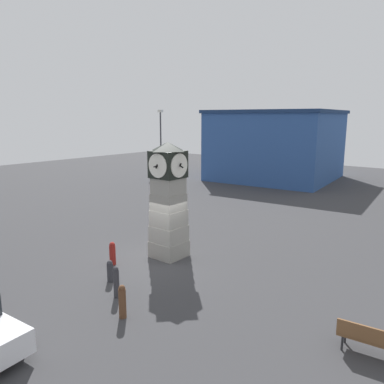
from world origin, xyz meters
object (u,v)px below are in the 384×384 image
Objects in this scene: bollard_mid_row at (116,282)px; bench at (370,338)px; street_lamp_far_side at (161,140)px; bollard_near_tower at (122,301)px; bollard_end_row at (112,253)px; bollard_far_row at (110,271)px; pedestrian_crossing_lot at (151,171)px; clock_tower at (168,202)px.

bollard_mid_row is 0.68× the size of bench.
bollard_near_tower is at bearing -48.95° from street_lamp_far_side.
bollard_far_row is at bearing -42.24° from bollard_end_row.
bollard_mid_row is 0.16× the size of street_lamp_far_side.
pedestrian_crossing_lot is at bearing 132.31° from bollard_mid_row.
bollard_mid_row is (1.22, -4.00, -1.93)m from clock_tower.
pedestrian_crossing_lot is (-23.76, 15.73, 0.45)m from bench.
street_lamp_far_side is (-0.00, 1.42, 2.92)m from pedestrian_crossing_lot.
clock_tower reaches higher than bollard_far_row.
clock_tower is 4.71× the size of bollard_near_tower.
bench is at bearing 8.68° from bollard_far_row.
clock_tower is 20.35m from pedestrian_crossing_lot.
bollard_near_tower is 1.09× the size of bollard_end_row.
bollard_far_row is at bearing -171.32° from bench.
bollard_far_row is 24.06m from street_lamp_far_side.
bollard_far_row is (-1.16, 0.66, -0.14)m from bollard_mid_row.
clock_tower is 4.54× the size of bollard_mid_row.
clock_tower is at bearing -45.44° from street_lamp_far_side.
bench is at bearing 1.13° from bollard_end_row.
bollard_mid_row is at bearing -73.05° from clock_tower.
bollard_near_tower reaches higher than bollard_far_row.
street_lamp_far_side reaches higher than bollard_near_tower.
bollard_end_row is at bearing -51.65° from street_lamp_far_side.
bollard_near_tower is 1.28× the size of bollard_far_row.
bollard_end_row is at bearing 144.69° from bollard_near_tower.
pedestrian_crossing_lot reaches higher than bollard_mid_row.
bollard_near_tower is 0.63× the size of pedestrian_crossing_lot.
pedestrian_crossing_lot is 0.25× the size of street_lamp_far_side.
bollard_mid_row is at bearing -47.69° from pedestrian_crossing_lot.
clock_tower reaches higher than pedestrian_crossing_lot.
clock_tower is 3.20m from bollard_end_row.
bollard_end_row is at bearing -118.76° from clock_tower.
bench is (10.03, 0.20, 0.03)m from bollard_end_row.
bollard_mid_row is 1.35m from bollard_far_row.
clock_tower reaches higher than bollard_end_row.
bench is at bearing -35.83° from street_lamp_far_side.
bollard_mid_row is at bearing -36.72° from bollard_end_row.
bollard_near_tower is (2.41, -4.75, -1.96)m from clock_tower.
pedestrian_crossing_lot reaches higher than bollard_near_tower.
bollard_mid_row is 1.14× the size of bollard_end_row.
bollard_mid_row is 0.65× the size of pedestrian_crossing_lot.
street_lamp_far_side reaches higher than bench.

